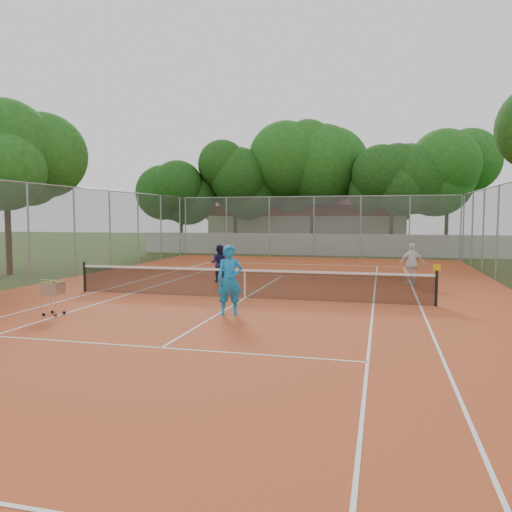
% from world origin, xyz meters
% --- Properties ---
extents(ground, '(120.00, 120.00, 0.00)m').
position_xyz_m(ground, '(0.00, 0.00, 0.00)').
color(ground, '#1E390F').
rests_on(ground, ground).
extents(court_pad, '(18.00, 34.00, 0.02)m').
position_xyz_m(court_pad, '(0.00, 0.00, 0.01)').
color(court_pad, '#B64A23').
rests_on(court_pad, ground).
extents(court_lines, '(10.98, 23.78, 0.01)m').
position_xyz_m(court_lines, '(0.00, 0.00, 0.02)').
color(court_lines, white).
rests_on(court_lines, court_pad).
extents(tennis_net, '(11.88, 0.10, 0.98)m').
position_xyz_m(tennis_net, '(0.00, 0.00, 0.51)').
color(tennis_net, black).
rests_on(tennis_net, court_pad).
extents(perimeter_fence, '(18.00, 34.00, 4.00)m').
position_xyz_m(perimeter_fence, '(0.00, 0.00, 2.00)').
color(perimeter_fence, slate).
rests_on(perimeter_fence, ground).
extents(boundary_wall, '(26.00, 0.30, 1.50)m').
position_xyz_m(boundary_wall, '(0.00, 19.00, 0.75)').
color(boundary_wall, silver).
rests_on(boundary_wall, ground).
extents(clubhouse, '(16.40, 9.00, 4.40)m').
position_xyz_m(clubhouse, '(-2.00, 29.00, 2.20)').
color(clubhouse, beige).
rests_on(clubhouse, ground).
extents(tropical_trees, '(29.00, 19.00, 10.00)m').
position_xyz_m(tropical_trees, '(0.00, 22.00, 5.00)').
color(tropical_trees, '#0F360D').
rests_on(tropical_trees, ground).
extents(player_near, '(0.82, 0.68, 1.91)m').
position_xyz_m(player_near, '(0.33, -2.73, 0.98)').
color(player_near, '#177FC8').
rests_on(player_near, court_pad).
extents(player_far_left, '(0.75, 0.59, 1.52)m').
position_xyz_m(player_far_left, '(-2.14, 3.78, 0.78)').
color(player_far_left, '#181948').
rests_on(player_far_left, court_pad).
extents(player_far_right, '(0.99, 0.46, 1.65)m').
position_xyz_m(player_far_right, '(5.50, 4.74, 0.84)').
color(player_far_right, white).
rests_on(player_far_right, court_pad).
extents(ball_hopper, '(0.55, 0.55, 1.01)m').
position_xyz_m(ball_hopper, '(-4.27, -4.01, 0.52)').
color(ball_hopper, silver).
rests_on(ball_hopper, court_pad).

